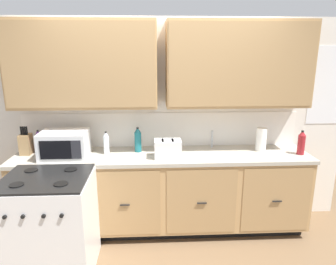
{
  "coord_description": "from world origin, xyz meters",
  "views": [
    {
      "loc": [
        -0.1,
        -2.89,
        2.01
      ],
      "look_at": [
        0.06,
        0.27,
        1.17
      ],
      "focal_mm": 32.89,
      "sensor_mm": 36.0,
      "label": 1
    }
  ],
  "objects_px": {
    "knife_block": "(26,144)",
    "bottle_teal": "(138,140)",
    "stove_range": "(51,225)",
    "paper_towel_roll": "(261,139)",
    "bottle_clear": "(106,143)",
    "bottle_red": "(301,143)",
    "bottle_violet": "(39,142)",
    "toaster": "(168,149)",
    "microwave": "(65,145)"
  },
  "relations": [
    {
      "from": "bottle_violet",
      "to": "microwave",
      "type": "bearing_deg",
      "value": -27.54
    },
    {
      "from": "paper_towel_roll",
      "to": "bottle_clear",
      "type": "distance_m",
      "value": 1.72
    },
    {
      "from": "microwave",
      "to": "knife_block",
      "type": "relative_size",
      "value": 1.55
    },
    {
      "from": "knife_block",
      "to": "bottle_clear",
      "type": "height_order",
      "value": "knife_block"
    },
    {
      "from": "stove_range",
      "to": "toaster",
      "type": "bearing_deg",
      "value": 25.04
    },
    {
      "from": "microwave",
      "to": "stove_range",
      "type": "bearing_deg",
      "value": -92.08
    },
    {
      "from": "stove_range",
      "to": "bottle_teal",
      "type": "distance_m",
      "value": 1.22
    },
    {
      "from": "bottle_violet",
      "to": "bottle_teal",
      "type": "relative_size",
      "value": 0.94
    },
    {
      "from": "bottle_clear",
      "to": "bottle_teal",
      "type": "distance_m",
      "value": 0.35
    },
    {
      "from": "bottle_violet",
      "to": "bottle_clear",
      "type": "xyz_separation_m",
      "value": [
        0.75,
        -0.08,
        -0.0
      ]
    },
    {
      "from": "bottle_violet",
      "to": "bottle_red",
      "type": "bearing_deg",
      "value": -3.92
    },
    {
      "from": "bottle_red",
      "to": "bottle_violet",
      "type": "bearing_deg",
      "value": 176.08
    },
    {
      "from": "toaster",
      "to": "microwave",
      "type": "bearing_deg",
      "value": 176.83
    },
    {
      "from": "bottle_violet",
      "to": "toaster",
      "type": "bearing_deg",
      "value": -9.27
    },
    {
      "from": "toaster",
      "to": "bottle_teal",
      "type": "distance_m",
      "value": 0.39
    },
    {
      "from": "stove_range",
      "to": "bottle_clear",
      "type": "height_order",
      "value": "bottle_clear"
    },
    {
      "from": "microwave",
      "to": "bottle_teal",
      "type": "height_order",
      "value": "microwave"
    },
    {
      "from": "stove_range",
      "to": "bottle_teal",
      "type": "height_order",
      "value": "bottle_teal"
    },
    {
      "from": "microwave",
      "to": "bottle_red",
      "type": "height_order",
      "value": "microwave"
    },
    {
      "from": "toaster",
      "to": "bottle_red",
      "type": "relative_size",
      "value": 1.05
    },
    {
      "from": "paper_towel_roll",
      "to": "bottle_red",
      "type": "height_order",
      "value": "bottle_red"
    },
    {
      "from": "microwave",
      "to": "knife_block",
      "type": "xyz_separation_m",
      "value": [
        -0.45,
        0.13,
        -0.02
      ]
    },
    {
      "from": "bottle_red",
      "to": "bottle_clear",
      "type": "relative_size",
      "value": 1.05
    },
    {
      "from": "stove_range",
      "to": "bottle_teal",
      "type": "xyz_separation_m",
      "value": [
        0.78,
        0.73,
        0.59
      ]
    },
    {
      "from": "microwave",
      "to": "paper_towel_roll",
      "type": "relative_size",
      "value": 1.85
    },
    {
      "from": "stove_range",
      "to": "microwave",
      "type": "height_order",
      "value": "microwave"
    },
    {
      "from": "knife_block",
      "to": "bottle_teal",
      "type": "xyz_separation_m",
      "value": [
        1.21,
        0.02,
        0.02
      ]
    },
    {
      "from": "knife_block",
      "to": "paper_towel_roll",
      "type": "xyz_separation_m",
      "value": [
        2.59,
        -0.01,
        0.01
      ]
    },
    {
      "from": "toaster",
      "to": "bottle_clear",
      "type": "xyz_separation_m",
      "value": [
        -0.66,
        0.15,
        0.03
      ]
    },
    {
      "from": "paper_towel_roll",
      "to": "bottle_clear",
      "type": "relative_size",
      "value": 1.03
    },
    {
      "from": "stove_range",
      "to": "bottle_red",
      "type": "xyz_separation_m",
      "value": [
        2.55,
        0.55,
        0.58
      ]
    },
    {
      "from": "knife_block",
      "to": "paper_towel_roll",
      "type": "bearing_deg",
      "value": -0.22
    },
    {
      "from": "stove_range",
      "to": "knife_block",
      "type": "xyz_separation_m",
      "value": [
        -0.43,
        0.71,
        0.57
      ]
    },
    {
      "from": "stove_range",
      "to": "knife_block",
      "type": "bearing_deg",
      "value": 121.28
    },
    {
      "from": "microwave",
      "to": "toaster",
      "type": "height_order",
      "value": "microwave"
    },
    {
      "from": "bottle_red",
      "to": "toaster",
      "type": "bearing_deg",
      "value": -178.65
    },
    {
      "from": "toaster",
      "to": "bottle_violet",
      "type": "bearing_deg",
      "value": 170.73
    },
    {
      "from": "stove_range",
      "to": "paper_towel_roll",
      "type": "height_order",
      "value": "paper_towel_roll"
    },
    {
      "from": "bottle_red",
      "to": "bottle_clear",
      "type": "distance_m",
      "value": 2.11
    },
    {
      "from": "bottle_teal",
      "to": "paper_towel_roll",
      "type": "bearing_deg",
      "value": -1.36
    },
    {
      "from": "stove_range",
      "to": "paper_towel_roll",
      "type": "distance_m",
      "value": 2.34
    },
    {
      "from": "bottle_violet",
      "to": "bottle_clear",
      "type": "relative_size",
      "value": 1.02
    },
    {
      "from": "paper_towel_roll",
      "to": "bottle_violet",
      "type": "distance_m",
      "value": 2.47
    },
    {
      "from": "knife_block",
      "to": "bottle_teal",
      "type": "distance_m",
      "value": 1.21
    },
    {
      "from": "paper_towel_roll",
      "to": "stove_range",
      "type": "bearing_deg",
      "value": -162.11
    },
    {
      "from": "paper_towel_roll",
      "to": "bottle_violet",
      "type": "relative_size",
      "value": 1.0
    },
    {
      "from": "stove_range",
      "to": "paper_towel_roll",
      "type": "relative_size",
      "value": 3.65
    },
    {
      "from": "bottle_red",
      "to": "knife_block",
      "type": "bearing_deg",
      "value": 176.96
    },
    {
      "from": "stove_range",
      "to": "bottle_red",
      "type": "height_order",
      "value": "bottle_red"
    },
    {
      "from": "microwave",
      "to": "bottle_red",
      "type": "distance_m",
      "value": 2.53
    }
  ]
}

